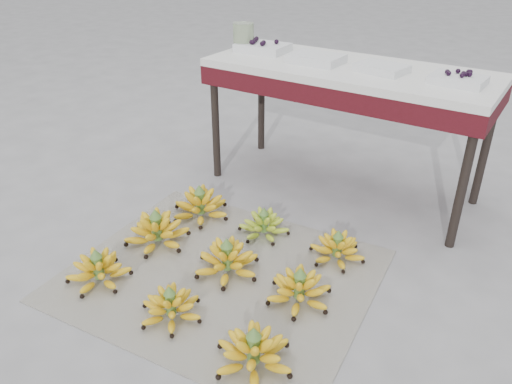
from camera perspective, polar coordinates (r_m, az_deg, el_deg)
The scene contains 17 objects.
ground at distance 2.22m, azimuth -5.48°, elevation -8.87°, with size 60.00×60.00×0.00m, color slate.
newspaper_mat at distance 2.18m, azimuth -4.02°, elevation -9.42°, with size 1.25×1.05×0.01m, color beige.
bunch_front_left at distance 2.21m, azimuth -17.56°, elevation -8.50°, with size 0.33×0.33×0.16m.
bunch_front_center at distance 1.97m, azimuth -9.70°, elevation -12.80°, with size 0.27×0.27×0.15m.
bunch_front_right at distance 1.77m, azimuth -0.26°, elevation -17.85°, with size 0.34×0.34×0.17m.
bunch_mid_left at distance 2.38m, azimuth -11.24°, elevation -4.43°, with size 0.35×0.35×0.18m.
bunch_mid_center at distance 2.16m, azimuth -3.32°, elevation -7.83°, with size 0.37×0.37×0.17m.
bunch_mid_right at distance 2.02m, azimuth 4.98°, elevation -11.04°, with size 0.32×0.32×0.16m.
bunch_back_left at distance 2.56m, azimuth -6.38°, elevation -1.56°, with size 0.37×0.37×0.18m.
bunch_back_center at distance 2.41m, azimuth 0.90°, elevation -3.80°, with size 0.32×0.32×0.15m.
bunch_back_right at distance 2.27m, azimuth 9.26°, elevation -6.44°, with size 0.28×0.28×0.15m.
vendor_table at distance 2.66m, azimuth 10.47°, elevation 12.32°, with size 1.46×0.58×0.70m.
tray_far_left at distance 2.90m, azimuth 0.75°, elevation 16.21°, with size 0.28×0.21×0.07m.
tray_left at distance 2.68m, azimuth 6.87°, elevation 14.91°, with size 0.27×0.20×0.04m.
tray_right at distance 2.56m, azimuth 14.16°, elevation 13.57°, with size 0.26×0.20×0.04m.
tray_far_right at distance 2.46m, azimuth 22.10°, elevation 11.85°, with size 0.24×0.18×0.06m.
glass_jar at distance 2.93m, azimuth -1.44°, elevation 17.34°, with size 0.12×0.12×0.15m, color #B7CCA2.
Camera 1 is at (1.13, -1.36, 1.34)m, focal length 35.00 mm.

